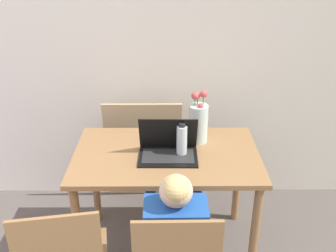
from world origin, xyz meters
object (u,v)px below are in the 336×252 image
(water_bottle, at_px, (182,140))
(laptop, at_px, (168,147))
(flower_vase, at_px, (198,122))
(person_seated, at_px, (175,230))

(water_bottle, bearing_deg, laptop, 179.54)
(flower_vase, height_order, water_bottle, flower_vase)
(laptop, relative_size, flower_vase, 1.02)
(person_seated, relative_size, water_bottle, 4.62)
(flower_vase, distance_m, water_bottle, 0.20)
(flower_vase, relative_size, water_bottle, 1.63)
(flower_vase, bearing_deg, laptop, -137.67)
(person_seated, xyz_separation_m, water_bottle, (0.05, 0.50, 0.23))
(person_seated, distance_m, laptop, 0.54)
(laptop, height_order, water_bottle, laptop)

